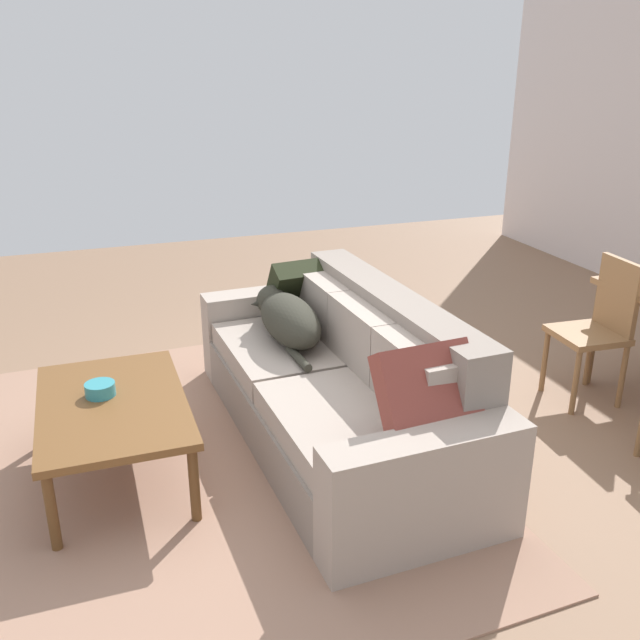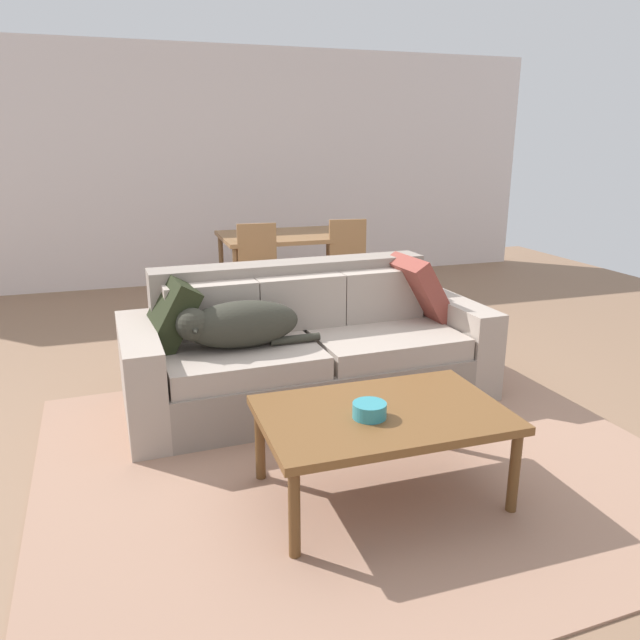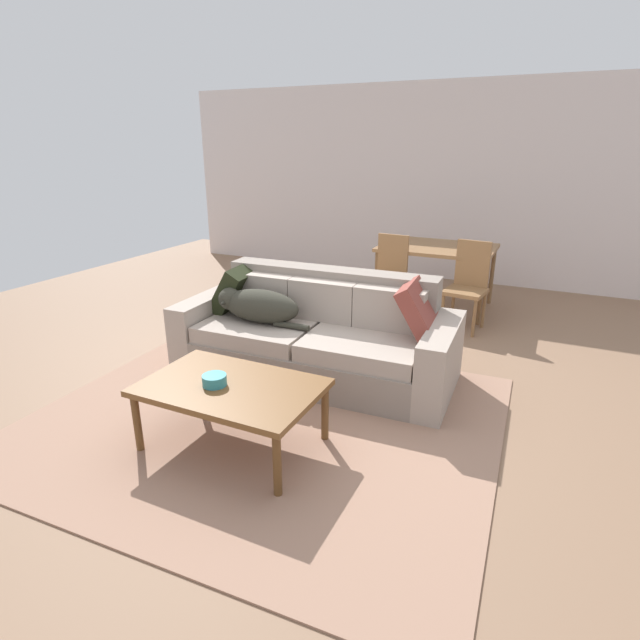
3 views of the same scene
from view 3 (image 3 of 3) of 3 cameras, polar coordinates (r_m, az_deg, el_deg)
name	(u,v)px [view 3 (image 3 of 3)]	position (r m, az deg, el deg)	size (l,w,h in m)	color
ground_plane	(311,385)	(4.22, -1.07, -7.38)	(10.00, 10.00, 0.00)	#8B684F
back_partition	(435,184)	(7.58, 12.94, 14.83)	(8.00, 0.12, 2.70)	silver
area_rug	(264,419)	(3.75, -6.34, -11.12)	(3.25, 2.76, 0.01)	#A17861
couch	(317,337)	(4.32, -0.29, -1.97)	(2.37, 1.06, 0.86)	gray
dog_on_left_cushion	(257,305)	(4.31, -7.11, 1.66)	(0.87, 0.34, 0.28)	#313027
throw_pillow_by_left_arm	(234,289)	(4.66, -9.73, 3.43)	(0.15, 0.42, 0.42)	black
throw_pillow_by_right_arm	(420,311)	(4.02, 11.31, 1.03)	(0.12, 0.46, 0.46)	brown
coffee_table	(231,391)	(3.30, -10.06, -7.92)	(1.14, 0.74, 0.45)	brown
bowl_on_coffee_table	(214,380)	(3.28, -11.89, -6.69)	(0.16, 0.16, 0.07)	teal
dining_table	(437,252)	(6.17, 13.17, 7.56)	(1.30, 0.96, 0.75)	olive
dining_chair_near_left	(389,272)	(5.77, 7.79, 5.37)	(0.43, 0.43, 0.93)	olive
dining_chair_near_right	(468,282)	(5.57, 16.45, 4.13)	(0.45, 0.45, 0.93)	olive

